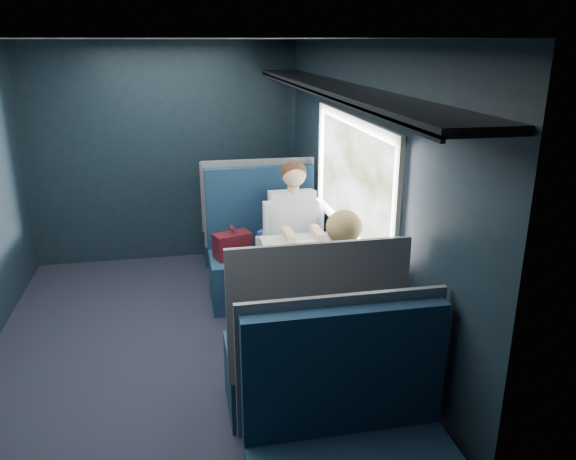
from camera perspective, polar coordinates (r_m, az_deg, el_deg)
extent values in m
cube|color=black|center=(4.51, -11.55, -12.30)|extent=(2.80, 4.20, 0.01)
cube|color=black|center=(4.26, 7.29, 3.02)|extent=(0.10, 4.20, 2.30)
cube|color=black|center=(6.14, -12.37, 7.59)|extent=(2.80, 0.10, 2.30)
cube|color=black|center=(2.08, -13.30, -15.22)|extent=(2.80, 0.10, 2.30)
cube|color=silver|center=(3.88, -13.92, 19.08)|extent=(2.80, 4.20, 0.10)
cube|color=white|center=(4.11, 6.66, 10.97)|extent=(0.03, 1.84, 0.07)
cube|color=white|center=(4.31, 6.24, -0.29)|extent=(0.03, 1.84, 0.07)
cube|color=white|center=(3.39, 10.92, 1.71)|extent=(0.03, 0.07, 0.78)
cube|color=white|center=(5.02, 3.40, 7.55)|extent=(0.03, 0.07, 0.78)
cube|color=black|center=(4.04, 4.59, 14.25)|extent=(0.36, 4.10, 0.04)
cube|color=black|center=(4.00, 2.17, 13.96)|extent=(0.02, 4.10, 0.03)
cube|color=red|center=(4.10, 6.80, 12.98)|extent=(0.01, 0.10, 0.12)
cylinder|color=#54565E|center=(4.41, -0.26, -7.43)|extent=(0.08, 0.08, 0.70)
cube|color=silver|center=(4.29, 2.10, -2.77)|extent=(0.62, 1.00, 0.04)
cube|color=#0C1F36|center=(5.15, -2.25, -4.94)|extent=(1.00, 0.50, 0.45)
cube|color=#0C1F36|center=(5.22, -2.86, 2.41)|extent=(1.00, 0.10, 0.75)
cube|color=#54565E|center=(5.27, -2.96, 2.83)|extent=(1.04, 0.03, 0.82)
cube|color=#54565E|center=(4.98, -2.21, -1.74)|extent=(0.06, 0.40, 0.20)
cube|color=#4B101A|center=(5.01, -5.67, -1.55)|extent=(0.36, 0.26, 0.23)
cylinder|color=#4B101A|center=(4.95, -5.72, 0.19)|extent=(0.07, 0.13, 0.03)
cylinder|color=silver|center=(4.92, -2.84, -1.90)|extent=(0.08, 0.08, 0.22)
cylinder|color=#1829BA|center=(4.87, -2.87, -0.42)|extent=(0.04, 0.04, 0.05)
cube|color=#0C1F36|center=(3.80, 1.62, -14.27)|extent=(1.00, 0.50, 0.45)
cube|color=#0C1F36|center=(3.24, 2.90, -8.19)|extent=(1.00, 0.10, 0.75)
cube|color=#54565E|center=(3.19, 3.15, -8.23)|extent=(1.04, 0.03, 0.82)
cube|color=#54565E|center=(3.67, 1.49, -9.59)|extent=(0.06, 0.40, 0.20)
cube|color=#0C1F36|center=(6.16, -3.88, -0.90)|extent=(1.00, 0.40, 0.45)
cube|color=#0C1F36|center=(5.77, -3.69, 3.51)|extent=(1.00, 0.10, 0.66)
cube|color=#54565E|center=(5.71, -3.62, 3.56)|extent=(1.04, 0.03, 0.72)
cube|color=#0C1F36|center=(2.80, 5.75, -14.09)|extent=(1.00, 0.10, 0.66)
cube|color=#54565E|center=(2.83, 5.44, -13.17)|extent=(1.04, 0.03, 0.72)
cube|color=black|center=(4.95, 0.82, -2.12)|extent=(0.36, 0.44, 0.16)
cube|color=black|center=(4.89, 1.30, -6.28)|extent=(0.32, 0.12, 0.45)
cube|color=silver|center=(5.01, 0.45, 1.19)|extent=(0.40, 0.29, 0.53)
cylinder|color=#D8A88C|center=(4.90, 0.55, 4.17)|extent=(0.10, 0.10, 0.06)
sphere|color=#D8A88C|center=(4.85, 0.61, 5.66)|extent=(0.21, 0.21, 0.21)
sphere|color=#382114|center=(4.86, 0.57, 5.87)|extent=(0.22, 0.22, 0.22)
cube|color=silver|center=(4.94, -1.96, 0.90)|extent=(0.09, 0.12, 0.34)
cube|color=silver|center=(5.03, 3.00, 1.20)|extent=(0.09, 0.12, 0.34)
cube|color=black|center=(3.82, 4.89, -8.85)|extent=(0.36, 0.44, 0.16)
cube|color=black|center=(4.13, 4.00, -11.34)|extent=(0.32, 0.12, 0.45)
cube|color=black|center=(3.57, 5.71, -6.45)|extent=(0.40, 0.29, 0.53)
cylinder|color=#D8A88C|center=(3.49, 5.67, -2.02)|extent=(0.10, 0.10, 0.06)
sphere|color=#D8A88C|center=(3.47, 5.65, 0.18)|extent=(0.21, 0.21, 0.21)
sphere|color=tan|center=(3.45, 5.73, 0.34)|extent=(0.22, 0.22, 0.22)
cube|color=black|center=(3.55, 2.10, -6.50)|extent=(0.09, 0.12, 0.34)
cube|color=black|center=(3.67, 8.84, -5.86)|extent=(0.09, 0.12, 0.34)
cube|color=tan|center=(3.47, 6.06, -5.07)|extent=(0.26, 0.07, 0.36)
cube|color=white|center=(4.18, 2.03, -3.02)|extent=(0.69, 0.88, 0.01)
cube|color=silver|center=(4.38, 4.48, -1.96)|extent=(0.31, 0.36, 0.01)
cube|color=silver|center=(4.37, 5.90, -0.43)|extent=(0.10, 0.29, 0.21)
cube|color=black|center=(4.37, 5.81, -0.44)|extent=(0.08, 0.25, 0.17)
cylinder|color=silver|center=(4.54, 4.73, -0.17)|extent=(0.06, 0.06, 0.17)
cylinder|color=#1829BA|center=(4.51, 4.76, 1.09)|extent=(0.03, 0.03, 0.04)
cylinder|color=white|center=(4.71, 2.80, -0.03)|extent=(0.06, 0.06, 0.08)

